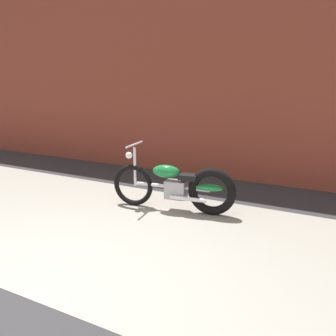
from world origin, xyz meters
TOP-DOWN VIEW (x-y plane):
  - ground_plane at (0.00, 0.00)m, footprint 80.00×80.00m
  - sidewalk_slab at (0.00, 1.75)m, footprint 36.00×3.50m
  - brick_building_wall at (0.00, 5.20)m, footprint 36.00×0.50m
  - motorcycle_green at (0.22, 2.77)m, footprint 2.00×0.59m

SIDE VIEW (x-z plane):
  - ground_plane at x=0.00m, z-range 0.00..0.00m
  - sidewalk_slab at x=0.00m, z-range 0.00..0.01m
  - motorcycle_green at x=0.22m, z-range -0.12..0.91m
  - brick_building_wall at x=0.00m, z-range 0.00..5.09m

